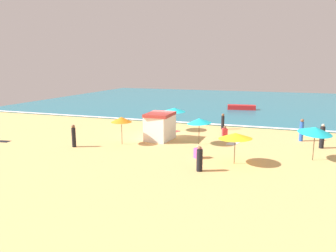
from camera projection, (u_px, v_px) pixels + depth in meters
ground_plane at (165, 135)px, 29.18m from camera, size 60.00×60.00×0.00m
ocean_water at (220, 101)px, 55.09m from camera, size 60.00×44.00×0.10m
wave_breaker_foam at (184, 122)px, 34.99m from camera, size 57.00×0.70×0.01m
lifeguard_cabana at (160, 126)px, 27.19m from camera, size 2.11×2.77×2.33m
beach_umbrella_0 at (315, 130)px, 21.21m from camera, size 3.12×3.12×2.40m
beach_umbrella_1 at (121, 120)px, 25.49m from camera, size 2.25×2.26×2.25m
beach_umbrella_2 at (235, 136)px, 20.48m from camera, size 2.72×2.71×2.09m
beach_umbrella_3 at (199, 121)px, 25.54m from camera, size 2.69×2.68×2.19m
beach_umbrella_4 at (174, 110)px, 30.83m from camera, size 2.98×2.98×2.28m
beachgoer_0 at (198, 153)px, 22.00m from camera, size 0.61×0.61×0.90m
beachgoer_1 at (301, 130)px, 26.76m from camera, size 0.45×0.45×1.89m
beachgoer_2 at (223, 122)px, 31.65m from camera, size 0.43×0.43×1.58m
beachgoer_3 at (225, 132)px, 28.60m from camera, size 0.57×0.57×0.95m
beachgoer_4 at (200, 160)px, 19.25m from camera, size 0.52×0.52×1.56m
beachgoer_5 at (322, 137)px, 24.49m from camera, size 0.50×0.50×1.90m
beachgoer_6 at (74, 136)px, 24.86m from camera, size 0.44×0.44×1.77m
beach_towel_0 at (3, 141)px, 26.75m from camera, size 1.21×0.83×0.01m
beach_towel_1 at (233, 143)px, 26.14m from camera, size 1.05×1.48×0.01m
beach_towel_2 at (172, 131)px, 31.06m from camera, size 1.79×1.17×0.01m
small_boat_0 at (242, 107)px, 44.75m from camera, size 3.95×1.72×0.62m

